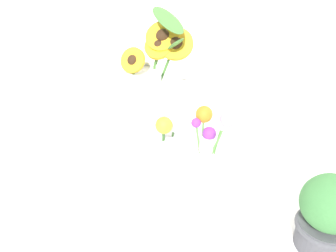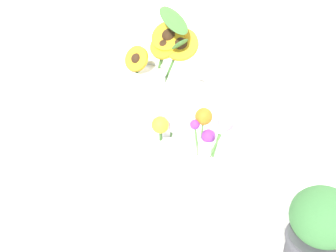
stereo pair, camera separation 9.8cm
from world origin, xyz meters
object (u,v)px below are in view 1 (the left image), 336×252
(vase_small_center, at_px, (164,151))
(serving_tray, at_px, (168,171))
(mason_jar_sunflowers, at_px, (148,99))
(potted_plant, at_px, (329,214))
(vase_bulb_right, at_px, (208,150))

(vase_small_center, bearing_deg, serving_tray, 106.21)
(mason_jar_sunflowers, bearing_deg, serving_tray, -27.93)
(serving_tray, distance_m, mason_jar_sunflowers, 0.20)
(potted_plant, bearing_deg, mason_jar_sunflowers, 170.14)
(serving_tray, bearing_deg, potted_plant, -5.42)
(vase_small_center, bearing_deg, potted_plant, 0.14)
(potted_plant, bearing_deg, vase_bulb_right, 168.04)
(vase_bulb_right, height_order, potted_plant, vase_bulb_right)
(serving_tray, height_order, potted_plant, potted_plant)
(vase_small_center, xyz_separation_m, vase_bulb_right, (0.09, 0.07, -0.01))
(serving_tray, xyz_separation_m, vase_small_center, (0.01, -0.04, 0.10))
(serving_tray, bearing_deg, vase_small_center, -73.79)
(mason_jar_sunflowers, relative_size, vase_bulb_right, 2.00)
(vase_small_center, distance_m, vase_bulb_right, 0.11)
(serving_tray, xyz_separation_m, vase_bulb_right, (0.10, 0.03, 0.09))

